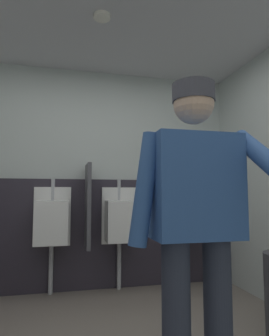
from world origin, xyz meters
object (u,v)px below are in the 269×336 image
at_px(urinal_left, 52,222).
at_px(urinal_right, 183,219).
at_px(soap_dispenser, 182,166).
at_px(urinal_middle, 121,220).
at_px(person, 196,215).

distance_m(urinal_left, urinal_right, 1.50).
distance_m(urinal_left, soap_dispenser, 1.68).
bearing_deg(soap_dispenser, urinal_middle, -171.47).
xyz_separation_m(urinal_right, soap_dispenser, (0.05, 0.12, 0.65)).
relative_size(urinal_middle, person, 0.76).
height_order(urinal_left, soap_dispenser, soap_dispenser).
relative_size(urinal_left, urinal_right, 1.00).
xyz_separation_m(urinal_middle, person, (0.02, -1.94, 0.19)).
distance_m(urinal_middle, soap_dispenser, 1.03).
bearing_deg(urinal_left, urinal_middle, 0.00).
relative_size(urinal_left, person, 0.76).
bearing_deg(urinal_middle, soap_dispenser, 8.53).
bearing_deg(soap_dispenser, urinal_left, -175.58).
xyz_separation_m(urinal_left, soap_dispenser, (1.55, 0.12, 0.65)).
xyz_separation_m(urinal_left, urinal_middle, (0.75, 0.00, 0.00)).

